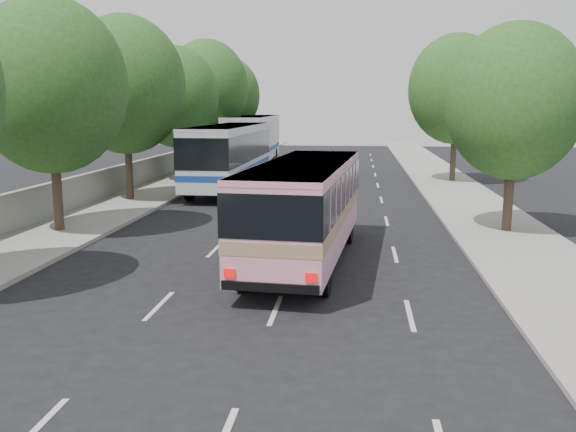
# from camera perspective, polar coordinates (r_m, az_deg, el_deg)

# --- Properties ---
(ground) EXTENTS (120.00, 120.00, 0.00)m
(ground) POSITION_cam_1_polar(r_m,az_deg,el_deg) (16.92, -3.65, -6.46)
(ground) COLOR black
(ground) RESTS_ON ground
(sidewalk_left) EXTENTS (4.00, 90.00, 0.15)m
(sidewalk_left) POSITION_cam_1_polar(r_m,az_deg,el_deg) (38.01, -11.03, 2.84)
(sidewalk_left) COLOR #9E998E
(sidewalk_left) RESTS_ON ground
(sidewalk_right) EXTENTS (4.00, 90.00, 0.12)m
(sidewalk_right) POSITION_cam_1_polar(r_m,az_deg,el_deg) (36.70, 15.23, 2.39)
(sidewalk_right) COLOR #9E998E
(sidewalk_right) RESTS_ON ground
(low_wall) EXTENTS (0.30, 90.00, 1.50)m
(low_wall) POSITION_cam_1_polar(r_m,az_deg,el_deg) (38.49, -13.63, 4.07)
(low_wall) COLOR #9E998E
(low_wall) RESTS_ON sidewalk_left
(tree_left_b) EXTENTS (5.70, 5.70, 8.88)m
(tree_left_b) POSITION_cam_1_polar(r_m,az_deg,el_deg) (24.66, -21.31, 11.80)
(tree_left_b) COLOR #38281E
(tree_left_b) RESTS_ON ground
(tree_left_c) EXTENTS (6.00, 6.00, 9.35)m
(tree_left_c) POSITION_cam_1_polar(r_m,az_deg,el_deg) (32.05, -14.92, 12.19)
(tree_left_c) COLOR #38281E
(tree_left_c) RESTS_ON ground
(tree_left_d) EXTENTS (5.52, 5.52, 8.60)m
(tree_left_d) POSITION_cam_1_polar(r_m,az_deg,el_deg) (39.58, -10.48, 11.22)
(tree_left_d) COLOR #38281E
(tree_left_d) RESTS_ON ground
(tree_left_e) EXTENTS (6.30, 6.30, 9.82)m
(tree_left_e) POSITION_cam_1_polar(r_m,az_deg,el_deg) (47.29, -7.53, 12.08)
(tree_left_e) COLOR #38281E
(tree_left_e) RESTS_ON ground
(tree_left_f) EXTENTS (5.88, 5.88, 9.16)m
(tree_left_f) POSITION_cam_1_polar(r_m,az_deg,el_deg) (55.12, -5.69, 11.40)
(tree_left_f) COLOR #38281E
(tree_left_f) RESTS_ON ground
(tree_right_near) EXTENTS (5.10, 5.10, 7.95)m
(tree_right_near) POSITION_cam_1_polar(r_m,az_deg,el_deg) (24.61, 20.68, 10.41)
(tree_right_near) COLOR #38281E
(tree_right_near) RESTS_ON ground
(tree_right_far) EXTENTS (6.00, 6.00, 9.35)m
(tree_right_far) POSITION_cam_1_polar(r_m,az_deg,el_deg) (40.39, 15.62, 11.69)
(tree_right_far) COLOR #38281E
(tree_right_far) RESTS_ON ground
(pink_bus) EXTENTS (3.31, 10.06, 3.15)m
(pink_bus) POSITION_cam_1_polar(r_m,az_deg,el_deg) (18.93, 1.59, 1.45)
(pink_bus) COLOR pink
(pink_bus) RESTS_ON ground
(pink_taxi) EXTENTS (1.75, 3.99, 1.34)m
(pink_taxi) POSITION_cam_1_polar(r_m,az_deg,el_deg) (19.81, 0.09, -1.95)
(pink_taxi) COLOR #EB145F
(pink_taxi) RESTS_ON ground
(white_pickup) EXTENTS (2.65, 5.84, 1.66)m
(white_pickup) POSITION_cam_1_polar(r_m,az_deg,el_deg) (32.47, -2.24, 3.12)
(white_pickup) COLOR silver
(white_pickup) RESTS_ON ground
(tour_coach_front) EXTENTS (2.84, 12.60, 3.76)m
(tour_coach_front) POSITION_cam_1_polar(r_m,az_deg,el_deg) (35.77, -5.49, 6.06)
(tour_coach_front) COLOR silver
(tour_coach_front) RESTS_ON ground
(tour_coach_rear) EXTENTS (3.32, 13.65, 4.06)m
(tour_coach_rear) POSITION_cam_1_polar(r_m,az_deg,el_deg) (49.46, -3.30, 7.45)
(tour_coach_rear) COLOR silver
(tour_coach_rear) RESTS_ON ground
(taxi_roof_sign) EXTENTS (0.56, 0.20, 0.18)m
(taxi_roof_sign) POSITION_cam_1_polar(r_m,az_deg,el_deg) (19.67, 0.09, 0.21)
(taxi_roof_sign) COLOR silver
(taxi_roof_sign) RESTS_ON pink_taxi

